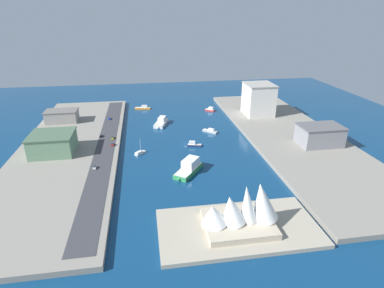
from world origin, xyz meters
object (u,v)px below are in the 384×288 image
object	(u,v)px
yacht_sleek_gray	(210,131)
tugboat_red	(210,109)
hatchback_blue	(109,118)
ferry_green_doubledeck	(189,167)
ferry_white_commuter	(161,122)
pickup_red	(113,144)
opera_landmark	(242,210)
carpark_squat_concrete	(62,116)
water_taxi_orange	(143,108)
van_white	(95,167)
patrol_launch_navy	(194,144)
traffic_light_waterfront	(119,121)
hotel_broad_white	(259,99)
terminal_long_green	(53,143)
sailboat_small_white	(140,153)
taxi_yellow_cab	(113,138)
suv_black	(101,136)
warehouse_low_gray	(320,135)

from	to	relation	value
yacht_sleek_gray	tugboat_red	distance (m)	60.05
hatchback_blue	tugboat_red	bearing A→B (deg)	-168.02
ferry_green_doubledeck	tugboat_red	bearing A→B (deg)	-107.78
hatchback_blue	ferry_white_commuter	bearing A→B (deg)	164.25
pickup_red	opera_landmark	size ratio (longest dim) A/B	0.12
carpark_squat_concrete	water_taxi_orange	bearing A→B (deg)	-151.68
pickup_red	opera_landmark	world-z (taller)	opera_landmark
van_white	yacht_sleek_gray	bearing A→B (deg)	-145.92
patrol_launch_navy	opera_landmark	world-z (taller)	opera_landmark
van_white	traffic_light_waterfront	size ratio (longest dim) A/B	0.67
tugboat_red	hotel_broad_white	world-z (taller)	hotel_broad_white
terminal_long_green	traffic_light_waterfront	distance (m)	63.49
hotel_broad_white	terminal_long_green	size ratio (longest dim) A/B	1.00
sailboat_small_white	tugboat_red	world-z (taller)	sailboat_small_white
ferry_white_commuter	traffic_light_waterfront	distance (m)	36.10
pickup_red	taxi_yellow_cab	xyz separation A→B (m)	(0.96, -13.06, -0.08)
yacht_sleek_gray	taxi_yellow_cab	size ratio (longest dim) A/B	2.56
sailboat_small_white	hatchback_blue	world-z (taller)	sailboat_small_white
hatchback_blue	terminal_long_green	bearing A→B (deg)	65.09
ferry_green_doubledeck	opera_landmark	distance (m)	60.64
yacht_sleek_gray	ferry_white_commuter	world-z (taller)	ferry_white_commuter
tugboat_red	opera_landmark	size ratio (longest dim) A/B	0.28
suv_black	traffic_light_waterfront	size ratio (longest dim) A/B	0.67
van_white	opera_landmark	bearing A→B (deg)	137.38
water_taxi_orange	patrol_launch_navy	xyz separation A→B (m)	(-35.77, 101.74, 0.05)
sailboat_small_white	carpark_squat_concrete	world-z (taller)	carpark_squat_concrete
water_taxi_orange	warehouse_low_gray	bearing A→B (deg)	136.18
pickup_red	traffic_light_waterfront	xyz separation A→B (m)	(-2.76, -42.11, 3.36)
tugboat_red	ferry_green_doubledeck	distance (m)	130.08
hatchback_blue	pickup_red	distance (m)	60.96
sailboat_small_white	warehouse_low_gray	distance (m)	128.40
terminal_long_green	taxi_yellow_cab	xyz separation A→B (m)	(-37.29, -19.35, -6.02)
suv_black	taxi_yellow_cab	size ratio (longest dim) A/B	0.96
hotel_broad_white	opera_landmark	distance (m)	168.93
warehouse_low_gray	pickup_red	size ratio (longest dim) A/B	7.02
terminal_long_green	van_white	distance (m)	41.94
yacht_sleek_gray	traffic_light_waterfront	bearing A→B (deg)	-15.16
hatchback_blue	traffic_light_waterfront	size ratio (longest dim) A/B	0.74
taxi_yellow_cab	van_white	bearing A→B (deg)	81.41
tugboat_red	water_taxi_orange	world-z (taller)	tugboat_red
warehouse_low_gray	hatchback_blue	size ratio (longest dim) A/B	6.30
pickup_red	sailboat_small_white	bearing A→B (deg)	149.43
warehouse_low_gray	hatchback_blue	world-z (taller)	warehouse_low_gray
yacht_sleek_gray	carpark_squat_concrete	xyz separation A→B (m)	(123.04, -38.18, 6.85)
water_taxi_orange	ferry_green_doubledeck	bearing A→B (deg)	100.55
water_taxi_orange	carpark_squat_concrete	world-z (taller)	carpark_squat_concrete
yacht_sleek_gray	traffic_light_waterfront	xyz separation A→B (m)	(73.51, -19.91, 5.99)
ferry_green_doubledeck	carpark_squat_concrete	distance (m)	141.05
terminal_long_green	traffic_light_waterfront	bearing A→B (deg)	-130.28
suv_black	taxi_yellow_cab	distance (m)	10.65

